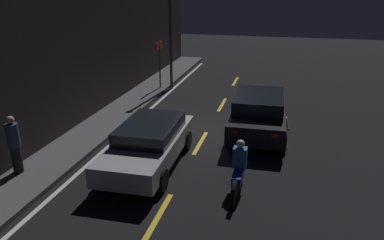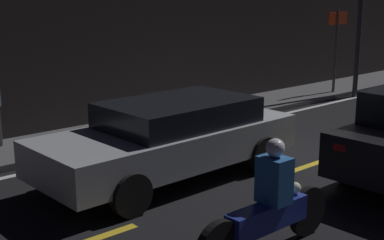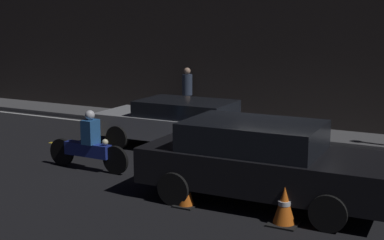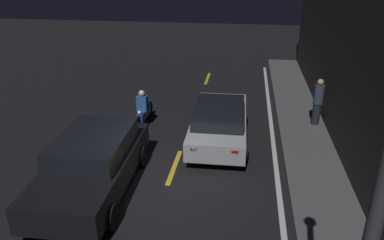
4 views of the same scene
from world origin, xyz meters
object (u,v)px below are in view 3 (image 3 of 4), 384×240
van_black (261,160)px  traffic_cone_mid (284,206)px  hatchback_silver (181,122)px  traffic_cone_near (186,191)px  motorcycle (88,146)px  pedestrian (187,92)px

van_black → traffic_cone_mid: (0.78, -0.93, -0.48)m
van_black → hatchback_silver: bearing=137.2°
traffic_cone_mid → van_black: bearing=129.8°
hatchback_silver → traffic_cone_near: size_ratio=7.78×
motorcycle → traffic_cone_mid: (5.01, -1.10, -0.24)m
motorcycle → pedestrian: 6.24m
hatchback_silver → van_black: van_black is taller
traffic_cone_mid → pedestrian: 9.32m
hatchback_silver → traffic_cone_near: bearing=119.3°
van_black → traffic_cone_near: (-1.11, -0.92, -0.52)m
traffic_cone_near → hatchback_silver: bearing=120.3°
pedestrian → motorcycle: bearing=-82.9°
hatchback_silver → traffic_cone_near: (2.28, -3.90, -0.43)m
hatchback_silver → pedestrian: size_ratio=2.67×
hatchback_silver → van_black: size_ratio=0.97×
pedestrian → traffic_cone_mid: bearing=-51.5°
traffic_cone_mid → pedestrian: (-5.78, 7.28, 0.67)m
motorcycle → traffic_cone_near: bearing=-18.7°
hatchback_silver → traffic_cone_mid: hatchback_silver is taller
hatchback_silver → traffic_cone_near: 4.53m
motorcycle → traffic_cone_mid: size_ratio=3.31×
hatchback_silver → van_black: bearing=137.6°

